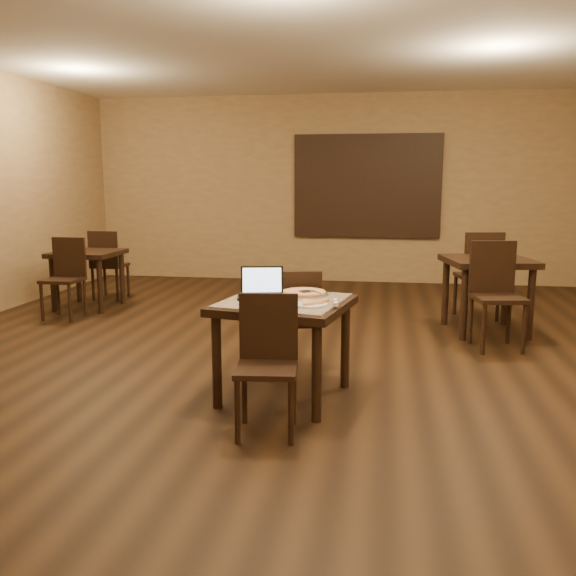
% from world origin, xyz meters
% --- Properties ---
extents(ground, '(10.00, 10.00, 0.00)m').
position_xyz_m(ground, '(0.00, 0.00, 0.00)').
color(ground, black).
rests_on(ground, ground).
extents(wall_back, '(8.00, 0.02, 3.00)m').
position_xyz_m(wall_back, '(0.00, 5.00, 1.50)').
color(wall_back, '#997A4E').
rests_on(wall_back, ground).
extents(ceiling, '(8.00, 10.00, 0.02)m').
position_xyz_m(ceiling, '(0.00, 0.00, 3.00)').
color(ceiling, silver).
rests_on(ceiling, wall_back).
extents(mural, '(2.34, 0.05, 1.64)m').
position_xyz_m(mural, '(0.50, 4.96, 1.55)').
color(mural, '#245D87').
rests_on(mural, wall_back).
extents(tiled_table, '(1.08, 1.08, 0.76)m').
position_xyz_m(tiled_table, '(0.07, -0.57, 0.66)').
color(tiled_table, black).
rests_on(tiled_table, ground).
extents(chair_main_near, '(0.43, 0.43, 0.91)m').
position_xyz_m(chair_main_near, '(0.06, -1.19, 0.51)').
color(chair_main_near, black).
rests_on(chair_main_near, ground).
extents(chair_main_far, '(0.46, 0.46, 0.90)m').
position_xyz_m(chair_main_far, '(0.08, 0.06, 0.51)').
color(chair_main_far, black).
rests_on(chair_main_far, ground).
extents(laptop, '(0.37, 0.32, 0.22)m').
position_xyz_m(laptop, '(-0.13, -0.46, 0.82)').
color(laptop, black).
rests_on(laptop, tiled_table).
extents(plate, '(0.25, 0.25, 0.01)m').
position_xyz_m(plate, '(0.29, -0.75, 0.77)').
color(plate, white).
rests_on(plate, tiled_table).
extents(pizza_slice, '(0.29, 0.29, 0.02)m').
position_xyz_m(pizza_slice, '(0.29, -0.75, 0.79)').
color(pizza_slice, '#F6E7A4').
rests_on(pizza_slice, plate).
extents(pizza_pan, '(0.40, 0.40, 0.01)m').
position_xyz_m(pizza_pan, '(0.19, -0.33, 0.77)').
color(pizza_pan, silver).
rests_on(pizza_pan, tiled_table).
extents(pizza_whole, '(0.34, 0.34, 0.02)m').
position_xyz_m(pizza_whole, '(0.19, -0.33, 0.78)').
color(pizza_whole, '#F6E7A4').
rests_on(pizza_whole, pizza_pan).
extents(spatula, '(0.24, 0.27, 0.01)m').
position_xyz_m(spatula, '(0.21, -0.35, 0.79)').
color(spatula, silver).
rests_on(spatula, pizza_whole).
extents(napkin_roll, '(0.05, 0.16, 0.04)m').
position_xyz_m(napkin_roll, '(0.47, -0.71, 0.78)').
color(napkin_roll, white).
rests_on(napkin_roll, tiled_table).
extents(other_table_a, '(1.01, 1.01, 0.82)m').
position_xyz_m(other_table_a, '(1.91, 1.81, 0.68)').
color(other_table_a, black).
rests_on(other_table_a, ground).
extents(other_table_a_chair_near, '(0.53, 0.53, 1.05)m').
position_xyz_m(other_table_a_chair_near, '(1.90, 1.19, 0.60)').
color(other_table_a_chair_near, black).
rests_on(other_table_a_chair_near, ground).
extents(other_table_a_chair_far, '(0.53, 0.53, 1.05)m').
position_xyz_m(other_table_a_chair_far, '(1.93, 2.42, 0.60)').
color(other_table_a_chair_far, black).
rests_on(other_table_a_chair_far, ground).
extents(other_table_b, '(0.80, 0.80, 0.75)m').
position_xyz_m(other_table_b, '(-3.00, 2.34, 0.62)').
color(other_table_b, black).
rests_on(other_table_b, ground).
extents(other_table_b_chair_near, '(0.42, 0.42, 0.96)m').
position_xyz_m(other_table_b_chair_near, '(-3.00, 1.78, 0.54)').
color(other_table_b_chair_near, black).
rests_on(other_table_b_chair_near, ground).
extents(other_table_b_chair_far, '(0.42, 0.42, 0.96)m').
position_xyz_m(other_table_b_chair_far, '(-3.00, 2.90, 0.54)').
color(other_table_b_chair_far, black).
rests_on(other_table_b_chair_far, ground).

